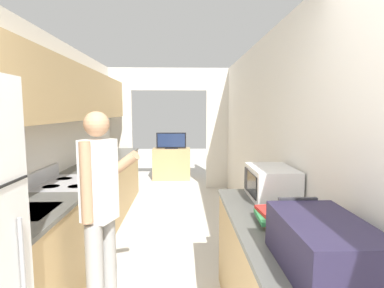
% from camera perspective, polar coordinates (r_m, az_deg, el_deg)
% --- Properties ---
extents(wall_left, '(0.38, 7.87, 2.50)m').
position_cam_1_polar(wall_left, '(3.56, -25.71, 3.71)').
color(wall_left, white).
rests_on(wall_left, ground_plane).
extents(wall_right, '(0.06, 7.87, 2.50)m').
position_cam_1_polar(wall_right, '(3.05, 16.95, -1.25)').
color(wall_right, white).
rests_on(wall_right, ground_plane).
extents(wall_far_with_doorway, '(2.84, 0.06, 2.50)m').
position_cam_1_polar(wall_far_with_doorway, '(6.23, -4.35, 4.47)').
color(wall_far_with_doorway, white).
rests_on(wall_far_with_doorway, ground_plane).
extents(counter_left, '(0.62, 4.40, 0.89)m').
position_cam_1_polar(counter_left, '(4.26, -18.31, -10.20)').
color(counter_left, tan).
rests_on(counter_left, ground_plane).
extents(range_oven, '(0.66, 0.77, 1.03)m').
position_cam_1_polar(range_oven, '(3.54, -21.92, -13.71)').
color(range_oven, '#B7B7BC').
rests_on(range_oven, ground_plane).
extents(person, '(0.52, 0.45, 1.64)m').
position_cam_1_polar(person, '(2.42, -17.17, -12.28)').
color(person, '#9E9E9E').
rests_on(person, ground_plane).
extents(suitcase, '(0.37, 0.63, 0.26)m').
position_cam_1_polar(suitcase, '(1.59, 23.65, -17.28)').
color(suitcase, '#231E38').
rests_on(suitcase, counter_right).
extents(microwave, '(0.36, 0.52, 0.27)m').
position_cam_1_polar(microwave, '(2.65, 14.86, -7.20)').
color(microwave, white).
rests_on(microwave, counter_right).
extents(book_stack, '(0.25, 0.30, 0.08)m').
position_cam_1_polar(book_stack, '(2.12, 15.56, -13.24)').
color(book_stack, '#C67028').
rests_on(book_stack, counter_right).
extents(tv_cabinet, '(0.88, 0.42, 0.74)m').
position_cam_1_polar(tv_cabinet, '(7.16, -3.92, -3.79)').
color(tv_cabinet, tan).
rests_on(tv_cabinet, ground_plane).
extents(television, '(0.69, 0.16, 0.38)m').
position_cam_1_polar(television, '(7.04, -3.97, 0.61)').
color(television, black).
rests_on(television, tv_cabinet).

